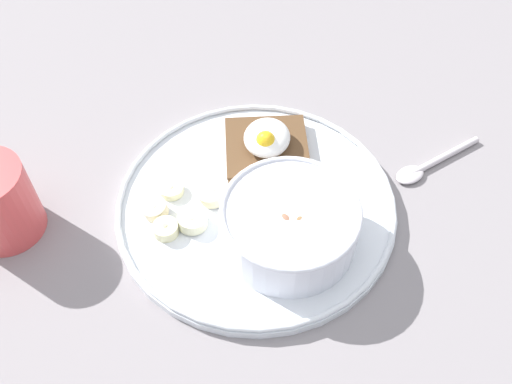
{
  "coord_description": "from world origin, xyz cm",
  "views": [
    {
      "loc": [
        36.83,
        6.28,
        52.34
      ],
      "look_at": [
        0.0,
        0.0,
        5.0
      ],
      "focal_mm": 40.0,
      "sensor_mm": 36.0,
      "label": 1
    }
  ],
  "objects_px": {
    "spoon": "(428,165)",
    "banana_slice_left": "(192,221)",
    "banana_slice_front": "(213,194)",
    "banana_slice_right": "(155,210)",
    "oatmeal_bowl": "(290,224)",
    "toast_slice": "(270,149)",
    "poached_egg": "(270,138)",
    "banana_slice_inner": "(166,229)",
    "banana_slice_back": "(171,190)"
  },
  "relations": [
    {
      "from": "oatmeal_bowl",
      "to": "spoon",
      "type": "height_order",
      "value": "oatmeal_bowl"
    },
    {
      "from": "banana_slice_front",
      "to": "banana_slice_right",
      "type": "relative_size",
      "value": 1.18
    },
    {
      "from": "toast_slice",
      "to": "banana_slice_front",
      "type": "height_order",
      "value": "banana_slice_front"
    },
    {
      "from": "spoon",
      "to": "banana_slice_inner",
      "type": "bearing_deg",
      "value": -61.8
    },
    {
      "from": "banana_slice_front",
      "to": "banana_slice_inner",
      "type": "relative_size",
      "value": 1.11
    },
    {
      "from": "oatmeal_bowl",
      "to": "toast_slice",
      "type": "distance_m",
      "value": 0.12
    },
    {
      "from": "toast_slice",
      "to": "banana_slice_right",
      "type": "bearing_deg",
      "value": -45.33
    },
    {
      "from": "banana_slice_front",
      "to": "spoon",
      "type": "height_order",
      "value": "banana_slice_front"
    },
    {
      "from": "toast_slice",
      "to": "poached_egg",
      "type": "height_order",
      "value": "poached_egg"
    },
    {
      "from": "poached_egg",
      "to": "banana_slice_front",
      "type": "xyz_separation_m",
      "value": [
        0.07,
        -0.05,
        -0.02
      ]
    },
    {
      "from": "banana_slice_inner",
      "to": "poached_egg",
      "type": "bearing_deg",
      "value": 144.69
    },
    {
      "from": "oatmeal_bowl",
      "to": "banana_slice_right",
      "type": "xyz_separation_m",
      "value": [
        -0.01,
        -0.14,
        -0.02
      ]
    },
    {
      "from": "spoon",
      "to": "banana_slice_left",
      "type": "bearing_deg",
      "value": -62.01
    },
    {
      "from": "toast_slice",
      "to": "banana_slice_left",
      "type": "bearing_deg",
      "value": -29.7
    },
    {
      "from": "oatmeal_bowl",
      "to": "banana_slice_front",
      "type": "bearing_deg",
      "value": -114.24
    },
    {
      "from": "poached_egg",
      "to": "banana_slice_right",
      "type": "xyz_separation_m",
      "value": [
        0.1,
        -0.11,
        -0.02
      ]
    },
    {
      "from": "banana_slice_front",
      "to": "poached_egg",
      "type": "bearing_deg",
      "value": 145.74
    },
    {
      "from": "banana_slice_back",
      "to": "banana_slice_right",
      "type": "height_order",
      "value": "banana_slice_right"
    },
    {
      "from": "banana_slice_left",
      "to": "banana_slice_right",
      "type": "height_order",
      "value": "banana_slice_right"
    },
    {
      "from": "oatmeal_bowl",
      "to": "banana_slice_inner",
      "type": "distance_m",
      "value": 0.13
    },
    {
      "from": "banana_slice_right",
      "to": "banana_slice_inner",
      "type": "xyz_separation_m",
      "value": [
        0.02,
        0.02,
        -0.0
      ]
    },
    {
      "from": "toast_slice",
      "to": "banana_slice_left",
      "type": "height_order",
      "value": "same"
    },
    {
      "from": "banana_slice_inner",
      "to": "toast_slice",
      "type": "bearing_deg",
      "value": 144.96
    },
    {
      "from": "banana_slice_back",
      "to": "oatmeal_bowl",
      "type": "bearing_deg",
      "value": 73.4
    },
    {
      "from": "banana_slice_back",
      "to": "banana_slice_left",
      "type": "bearing_deg",
      "value": 41.22
    },
    {
      "from": "poached_egg",
      "to": "spoon",
      "type": "bearing_deg",
      "value": 96.35
    },
    {
      "from": "toast_slice",
      "to": "banana_slice_back",
      "type": "xyz_separation_m",
      "value": [
        0.07,
        -0.1,
        -0.0
      ]
    },
    {
      "from": "toast_slice",
      "to": "spoon",
      "type": "distance_m",
      "value": 0.19
    },
    {
      "from": "banana_slice_left",
      "to": "banana_slice_inner",
      "type": "height_order",
      "value": "same"
    },
    {
      "from": "toast_slice",
      "to": "banana_slice_right",
      "type": "relative_size",
      "value": 3.28
    },
    {
      "from": "banana_slice_back",
      "to": "banana_slice_right",
      "type": "relative_size",
      "value": 1.13
    },
    {
      "from": "poached_egg",
      "to": "spoon",
      "type": "height_order",
      "value": "poached_egg"
    },
    {
      "from": "toast_slice",
      "to": "banana_slice_inner",
      "type": "relative_size",
      "value": 3.1
    },
    {
      "from": "spoon",
      "to": "poached_egg",
      "type": "bearing_deg",
      "value": -83.65
    },
    {
      "from": "oatmeal_bowl",
      "to": "banana_slice_inner",
      "type": "bearing_deg",
      "value": -84.45
    },
    {
      "from": "banana_slice_left",
      "to": "banana_slice_back",
      "type": "xyz_separation_m",
      "value": [
        -0.04,
        -0.03,
        -0.0
      ]
    },
    {
      "from": "oatmeal_bowl",
      "to": "toast_slice",
      "type": "height_order",
      "value": "oatmeal_bowl"
    },
    {
      "from": "banana_slice_left",
      "to": "banana_slice_inner",
      "type": "bearing_deg",
      "value": -59.72
    },
    {
      "from": "poached_egg",
      "to": "banana_slice_right",
      "type": "height_order",
      "value": "poached_egg"
    },
    {
      "from": "banana_slice_inner",
      "to": "spoon",
      "type": "relative_size",
      "value": 0.35
    },
    {
      "from": "banana_slice_left",
      "to": "banana_slice_inner",
      "type": "distance_m",
      "value": 0.03
    },
    {
      "from": "oatmeal_bowl",
      "to": "banana_slice_front",
      "type": "xyz_separation_m",
      "value": [
        -0.04,
        -0.09,
        -0.02
      ]
    },
    {
      "from": "banana_slice_inner",
      "to": "banana_slice_back",
      "type": "bearing_deg",
      "value": -170.88
    },
    {
      "from": "poached_egg",
      "to": "banana_slice_inner",
      "type": "distance_m",
      "value": 0.16
    },
    {
      "from": "poached_egg",
      "to": "banana_slice_front",
      "type": "distance_m",
      "value": 0.09
    },
    {
      "from": "banana_slice_front",
      "to": "spoon",
      "type": "bearing_deg",
      "value": 111.95
    },
    {
      "from": "poached_egg",
      "to": "spoon",
      "type": "xyz_separation_m",
      "value": [
        -0.02,
        0.18,
        -0.03
      ]
    },
    {
      "from": "banana_slice_back",
      "to": "banana_slice_inner",
      "type": "xyz_separation_m",
      "value": [
        0.05,
        0.01,
        0.0
      ]
    },
    {
      "from": "poached_egg",
      "to": "banana_slice_front",
      "type": "relative_size",
      "value": 1.45
    },
    {
      "from": "banana_slice_front",
      "to": "spoon",
      "type": "distance_m",
      "value": 0.25
    }
  ]
}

